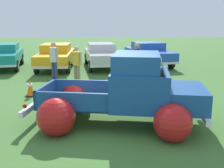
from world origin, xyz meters
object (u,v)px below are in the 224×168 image
Objects in this scene: show_car_0 at (4,55)px; show_car_1 at (56,55)px; vintage_pickup_truck at (130,97)px; spectator_0 at (54,59)px; show_car_3 at (149,53)px; spectator_1 at (136,59)px; spectator_2 at (77,62)px; lane_cone_1 at (30,88)px; show_car_2 at (101,54)px.

show_car_0 is 0.97× the size of show_car_1.
spectator_0 is at bearing 127.22° from vintage_pickup_truck.
show_car_3 is (5.61, 0.98, 0.00)m from show_car_1.
spectator_1 is 1.06× the size of spectator_2.
show_car_3 is 4.38m from spectator_1.
spectator_1 reaches higher than lane_cone_1.
show_car_2 is 3.05m from show_car_3.
spectator_2 is at bearing 166.44° from spectator_1.
show_car_1 is 3.26m from spectator_0.
show_car_0 is at bearing -100.18° from spectator_0.
vintage_pickup_truck is 10.16m from show_car_3.
show_car_3 is at bearing 164.58° from spectator_0.
vintage_pickup_truck is at bearing 62.45° from spectator_0.
spectator_2 is at bearing 99.81° from spectator_0.
spectator_0 is (3.45, -3.55, 0.25)m from show_car_0.
vintage_pickup_truck is 7.75× the size of lane_cone_1.
show_car_1 is 5.30m from spectator_1.
show_car_3 is at bearing 96.69° from show_car_2.
show_car_1 is at bearing 49.92° from spectator_2.
show_car_2 is 2.92× the size of spectator_2.
spectator_1 is at bearing 53.18° from show_car_1.
vintage_pickup_truck is 2.72× the size of spectator_0.
spectator_0 is at bearing 79.73° from lane_cone_1.
show_car_0 is at bearing -96.07° from show_car_1.
vintage_pickup_truck reaches higher than lane_cone_1.
show_car_0 is 6.94m from lane_cone_1.
show_car_1 is 2.59× the size of spectator_0.
lane_cone_1 is at bearing -30.07° from show_car_2.
show_car_0 is 7.16× the size of lane_cone_1.
spectator_1 reaches higher than spectator_2.
show_car_2 is 0.99× the size of show_car_3.
vintage_pickup_truck is 5.44m from spectator_2.
spectator_1 is (1.61, -3.47, 0.21)m from show_car_2.
spectator_0 is (-2.25, -3.53, 0.25)m from show_car_2.
spectator_0 is at bearing 92.69° from spectator_2.
spectator_0 is 1.21m from spectator_2.
show_car_1 is 7.38× the size of lane_cone_1.
show_car_0 is (-6.31, 9.22, 0.02)m from vintage_pickup_truck.
spectator_2 is at bearing -51.36° from show_car_3.
show_car_2 is 4.22m from spectator_2.
show_car_0 and show_car_1 have the same top height.
show_car_0 is 6.10m from spectator_2.
show_car_1 is at bearing 89.02° from lane_cone_1.
spectator_0 is at bearing -38.89° from show_car_2.
vintage_pickup_truck reaches higher than spectator_0.
show_car_3 is at bearing -12.60° from spectator_2.
spectator_0 reaches higher than spectator_2.
show_car_2 is 2.75× the size of spectator_1.
show_car_2 is 3.83m from spectator_1.
spectator_2 reaches higher than show_car_0.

